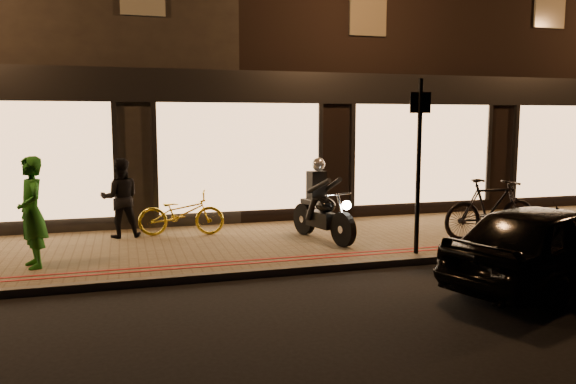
{
  "coord_description": "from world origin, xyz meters",
  "views": [
    {
      "loc": [
        -2.51,
        -8.22,
        2.43
      ],
      "look_at": [
        0.42,
        1.69,
        1.1
      ],
      "focal_mm": 35.0,
      "sensor_mm": 36.0,
      "label": 1
    }
  ],
  "objects_px": {
    "sign_post": "(419,157)",
    "parked_car": "(549,245)",
    "motorcycle": "(322,208)",
    "bicycle_gold": "(181,213)",
    "person_green": "(32,212)"
  },
  "relations": [
    {
      "from": "sign_post",
      "to": "parked_car",
      "type": "height_order",
      "value": "sign_post"
    },
    {
      "from": "sign_post",
      "to": "parked_car",
      "type": "distance_m",
      "value": 2.52
    },
    {
      "from": "motorcycle",
      "to": "parked_car",
      "type": "height_order",
      "value": "motorcycle"
    },
    {
      "from": "motorcycle",
      "to": "sign_post",
      "type": "relative_size",
      "value": 0.63
    },
    {
      "from": "bicycle_gold",
      "to": "person_green",
      "type": "bearing_deg",
      "value": 136.43
    },
    {
      "from": "motorcycle",
      "to": "parked_car",
      "type": "distance_m",
      "value": 4.15
    },
    {
      "from": "sign_post",
      "to": "parked_car",
      "type": "bearing_deg",
      "value": -62.73
    },
    {
      "from": "motorcycle",
      "to": "bicycle_gold",
      "type": "distance_m",
      "value": 2.83
    },
    {
      "from": "sign_post",
      "to": "person_green",
      "type": "height_order",
      "value": "sign_post"
    },
    {
      "from": "sign_post",
      "to": "parked_car",
      "type": "xyz_separation_m",
      "value": [
        1.02,
        -1.99,
        -1.16
      ]
    },
    {
      "from": "person_green",
      "to": "parked_car",
      "type": "xyz_separation_m",
      "value": [
        7.28,
        -2.86,
        -0.36
      ]
    },
    {
      "from": "sign_post",
      "to": "bicycle_gold",
      "type": "xyz_separation_m",
      "value": [
        -3.77,
        2.72,
        -1.23
      ]
    },
    {
      "from": "bicycle_gold",
      "to": "parked_car",
      "type": "xyz_separation_m",
      "value": [
        4.79,
        -4.7,
        0.06
      ]
    },
    {
      "from": "sign_post",
      "to": "bicycle_gold",
      "type": "distance_m",
      "value": 4.81
    },
    {
      "from": "motorcycle",
      "to": "bicycle_gold",
      "type": "xyz_separation_m",
      "value": [
        -2.56,
        1.21,
        -0.17
      ]
    }
  ]
}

